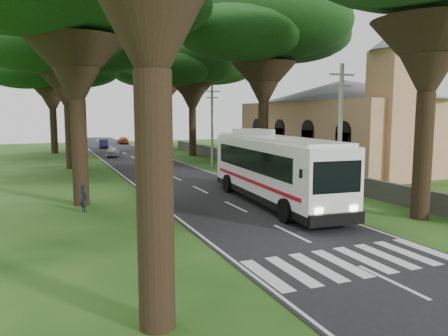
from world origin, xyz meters
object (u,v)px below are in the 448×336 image
at_px(pole_mid, 212,125).
at_px(distant_car_a, 113,152).
at_px(distant_car_b, 104,144).
at_px(distant_car_c, 123,140).
at_px(pole_far, 161,121).
at_px(pedestrian, 84,198).
at_px(coach_bus, 273,168).
at_px(pole_near, 340,133).
at_px(church, 344,117).

xyz_separation_m(pole_mid, distant_car_a, (-7.64, 13.90, -3.53)).
relative_size(distant_car_b, distant_car_c, 0.97).
distance_m(pole_mid, distant_car_c, 36.79).
xyz_separation_m(pole_far, pedestrian, (-13.53, -35.94, -3.40)).
relative_size(coach_bus, pedestrian, 8.68).
xyz_separation_m(coach_bus, pedestrian, (-10.51, 1.92, -1.34)).
relative_size(coach_bus, distant_car_b, 3.46).
distance_m(pole_mid, coach_bus, 18.23).
height_order(coach_bus, distant_car_c, coach_bus).
distance_m(pole_near, pole_far, 40.00).
bearing_deg(coach_bus, distant_car_b, 99.18).
bearing_deg(distant_car_c, coach_bus, 92.28).
bearing_deg(distant_car_b, pole_far, -45.56).
bearing_deg(church, distant_car_b, 120.31).
relative_size(distant_car_b, pedestrian, 2.51).
relative_size(pole_mid, pedestrian, 5.14).
height_order(distant_car_a, distant_car_b, distant_car_b).
distance_m(distant_car_b, distant_car_c, 9.20).
height_order(church, pedestrian, church).
bearing_deg(pole_far, distant_car_a, -141.39).
bearing_deg(pole_mid, pedestrian, -130.33).
relative_size(pole_far, distant_car_b, 2.05).
height_order(pole_near, pole_mid, same).
height_order(pole_near, coach_bus, pole_near).
xyz_separation_m(pole_near, pole_far, (0.00, 40.00, 0.00)).
distance_m(pole_far, distant_car_c, 17.10).
xyz_separation_m(church, distant_car_c, (-14.88, 40.98, -4.29)).
distance_m(pole_far, coach_bus, 38.03).
bearing_deg(pole_far, distant_car_b, 129.16).
bearing_deg(church, pole_far, 116.82).
relative_size(church, coach_bus, 1.78).
xyz_separation_m(church, pole_near, (-12.36, -15.55, -0.73)).
relative_size(coach_bus, distant_car_a, 3.74).
distance_m(pole_mid, pedestrian, 21.18).
relative_size(pole_mid, coach_bus, 0.59).
bearing_deg(pole_far, coach_bus, -94.56).
bearing_deg(pole_mid, church, -19.81).
distance_m(pole_near, pole_mid, 20.00).
bearing_deg(distant_car_b, distant_car_c, 67.20).
height_order(church, distant_car_b, church).
bearing_deg(pole_mid, distant_car_c, 93.94).
bearing_deg(pole_far, church, -63.18).
bearing_deg(pole_mid, distant_car_b, 103.55).
bearing_deg(pole_far, pedestrian, -110.63).
height_order(church, pole_mid, church).
relative_size(pole_near, distant_car_a, 2.21).
height_order(pole_mid, distant_car_a, pole_mid).
bearing_deg(pole_far, distant_car_c, 98.66).
bearing_deg(pole_near, pedestrian, 163.29).
bearing_deg(pole_far, pole_near, -90.00).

